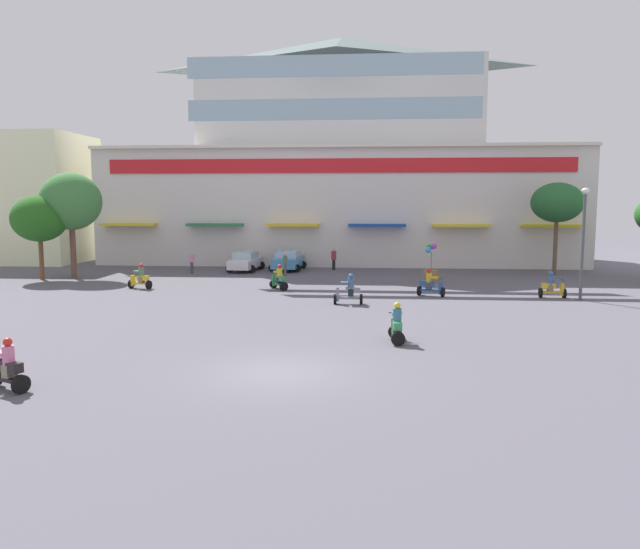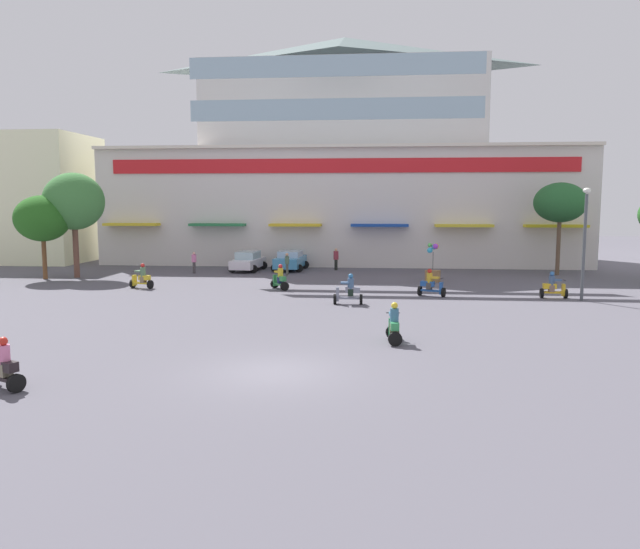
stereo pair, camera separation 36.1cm
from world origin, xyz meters
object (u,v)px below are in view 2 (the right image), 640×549
scooter_rider_1 (3,368)px  pedestrian_0 (194,261)px  parked_car_0 (248,261)px  scooter_rider_2 (431,285)px  scooter_rider_0 (142,278)px  scooter_rider_5 (280,279)px  scooter_rider_4 (349,292)px  pedestrian_2 (336,258)px  parked_car_1 (290,260)px  streetlamp_near (585,234)px  plaza_tree_3 (560,203)px  pedestrian_1 (287,262)px  plaza_tree_2 (74,202)px  scooter_rider_3 (553,287)px  scooter_rider_7 (394,326)px  plaza_tree_0 (42,219)px  balloon_vendor_cart (433,266)px

scooter_rider_1 → pedestrian_0: 27.74m
parked_car_0 → scooter_rider_2: 16.95m
scooter_rider_0 → scooter_rider_5: size_ratio=1.00×
scooter_rider_4 → pedestrian_2: size_ratio=0.94×
parked_car_1 → streetlamp_near: bearing=-36.2°
parked_car_0 → pedestrian_2: pedestrian_2 is taller
plaza_tree_3 → pedestrian_1: size_ratio=4.11×
plaza_tree_3 → scooter_rider_5: 21.02m
plaza_tree_2 → parked_car_0: plaza_tree_2 is taller
pedestrian_1 → scooter_rider_3: bearing=-29.0°
scooter_rider_2 → streetlamp_near: 8.36m
scooter_rider_7 → streetlamp_near: size_ratio=0.26×
plaza_tree_0 → scooter_rider_0: size_ratio=3.70×
pedestrian_2 → balloon_vendor_cart: bearing=-42.5°
parked_car_0 → scooter_rider_1: bearing=-91.2°
scooter_rider_2 → scooter_rider_5: (-8.75, 1.81, -0.00)m
scooter_rider_3 → balloon_vendor_cart: (-5.91, 6.28, 0.41)m
scooter_rider_2 → pedestrian_0: (-16.26, 9.30, 0.27)m
plaza_tree_0 → scooter_rider_3: size_ratio=3.85×
streetlamp_near → parked_car_1: bearing=143.8°
plaza_tree_2 → scooter_rider_7: 27.99m
pedestrian_0 → balloon_vendor_cart: balloon_vendor_cart is taller
streetlamp_near → plaza_tree_3: bearing=80.5°
plaza_tree_2 → balloon_vendor_cart: bearing=0.2°
plaza_tree_3 → scooter_rider_3: plaza_tree_3 is taller
balloon_vendor_cart → plaza_tree_3: bearing=26.4°
plaza_tree_2 → scooter_rider_4: size_ratio=4.54×
pedestrian_1 → scooter_rider_1: bearing=-98.4°
scooter_rider_5 → plaza_tree_2: bearing=163.6°
scooter_rider_2 → pedestrian_0: 18.73m
plaza_tree_2 → scooter_rider_7: (21.25, -17.64, -4.55)m
scooter_rider_2 → scooter_rider_4: 5.38m
scooter_rider_3 → parked_car_1: bearing=143.2°
scooter_rider_3 → balloon_vendor_cart: balloon_vendor_cart is taller
plaza_tree_0 → scooter_rider_3: bearing=-9.3°
scooter_rider_7 → plaza_tree_0: bearing=144.1°
plaza_tree_2 → streetlamp_near: bearing=-12.4°
scooter_rider_5 → scooter_rider_7: scooter_rider_7 is taller
pedestrian_0 → pedestrian_1: (6.91, -0.58, 0.03)m
parked_car_1 → plaza_tree_3: bearing=-3.7°
plaza_tree_3 → parked_car_1: size_ratio=1.54×
plaza_tree_2 → parked_car_1: bearing=22.7°
scooter_rider_5 → scooter_rider_2: bearing=-11.7°
parked_car_1 → scooter_rider_3: (16.11, -12.05, -0.16)m
scooter_rider_1 → scooter_rider_7: 12.93m
scooter_rider_4 → balloon_vendor_cart: size_ratio=0.62×
parked_car_1 → scooter_rider_2: 15.35m
pedestrian_0 → plaza_tree_3: bearing=3.2°
scooter_rider_0 → pedestrian_2: bearing=45.0°
scooter_rider_3 → plaza_tree_0: bearing=170.7°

